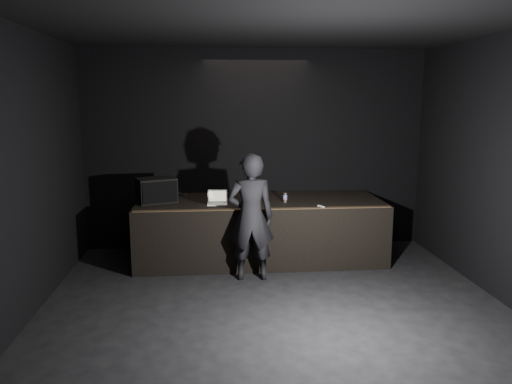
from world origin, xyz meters
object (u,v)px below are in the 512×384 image
object	(u,v)px
stage_riser	(260,229)
beer_can	(285,197)
stage_monitor	(157,190)
laptop	(217,200)
person	(251,217)

from	to	relation	value
stage_riser	beer_can	xyz separation A→B (m)	(0.39, -0.22, 0.58)
stage_monitor	beer_can	size ratio (longest dim) A/B	4.48
laptop	person	bearing A→B (deg)	-53.63
stage_riser	stage_monitor	bearing A→B (deg)	-178.35
laptop	person	distance (m)	0.85
laptop	person	size ratio (longest dim) A/B	0.17
laptop	stage_monitor	bearing A→B (deg)	170.52
stage_riser	beer_can	bearing A→B (deg)	-29.33
beer_can	stage_monitor	bearing A→B (deg)	175.23
person	stage_riser	bearing A→B (deg)	-103.52
person	laptop	bearing A→B (deg)	-56.15
stage_riser	laptop	distance (m)	0.93
beer_can	person	bearing A→B (deg)	-130.08
stage_monitor	beer_can	world-z (taller)	stage_monitor
stage_monitor	person	world-z (taller)	person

